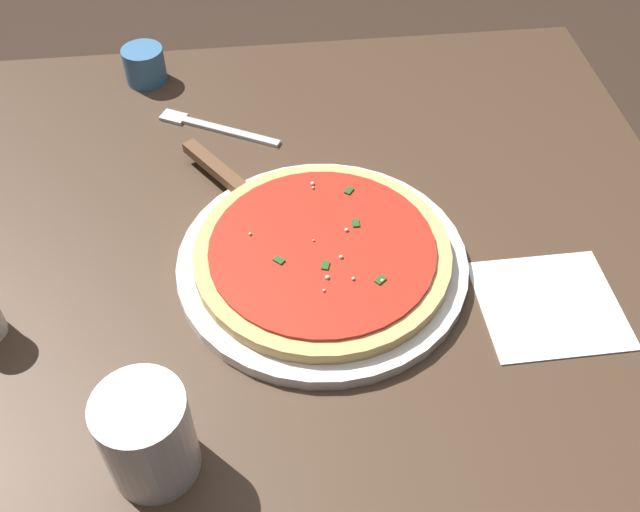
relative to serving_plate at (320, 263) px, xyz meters
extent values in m
cube|color=black|center=(-0.40, 0.43, -0.41)|extent=(0.06, 0.06, 0.75)
cube|color=black|center=(0.41, 0.43, -0.41)|extent=(0.06, 0.06, 0.75)
cube|color=#473323|center=(0.00, 0.02, -0.02)|extent=(0.94, 0.95, 0.03)
cylinder|color=white|center=(0.00, 0.00, 0.00)|extent=(0.34, 0.34, 0.02)
cylinder|color=#DBB26B|center=(0.00, 0.00, 0.02)|extent=(0.30, 0.30, 0.02)
cylinder|color=red|center=(0.00, 0.00, 0.03)|extent=(0.26, 0.26, 0.00)
sphere|color=#EFEACC|center=(0.00, 0.11, 0.03)|extent=(0.01, 0.01, 0.01)
sphere|color=#EFEACC|center=(-0.08, 0.03, 0.03)|extent=(0.00, 0.00, 0.00)
sphere|color=#EFEACC|center=(0.06, -0.06, 0.03)|extent=(0.00, 0.00, 0.00)
sphere|color=#EFEACC|center=(0.02, -0.02, 0.03)|extent=(0.00, 0.00, 0.00)
sphere|color=#EFEACC|center=(0.00, -0.07, 0.03)|extent=(0.00, 0.00, 0.00)
sphere|color=#EFEACC|center=(0.03, 0.02, 0.03)|extent=(0.00, 0.00, 0.00)
sphere|color=#EFEACC|center=(0.01, -0.05, 0.03)|extent=(0.00, 0.00, 0.00)
sphere|color=#EFEACC|center=(-0.01, 0.01, 0.03)|extent=(0.00, 0.00, 0.00)
sphere|color=#EFEACC|center=(0.03, -0.05, 0.03)|extent=(0.00, 0.00, 0.00)
sphere|color=#EFEACC|center=(0.01, 0.10, 0.03)|extent=(0.00, 0.00, 0.00)
cube|color=#23561E|center=(0.06, -0.06, 0.03)|extent=(0.01, 0.01, 0.00)
cube|color=#23561E|center=(-0.05, -0.02, 0.03)|extent=(0.01, 0.01, 0.00)
cube|color=#23561E|center=(0.05, 0.03, 0.03)|extent=(0.01, 0.01, 0.00)
cube|color=#23561E|center=(0.00, -0.03, 0.03)|extent=(0.01, 0.01, 0.00)
cube|color=#23561E|center=(0.05, 0.09, 0.03)|extent=(0.01, 0.01, 0.00)
cube|color=silver|center=(-0.05, 0.08, 0.01)|extent=(0.11, 0.11, 0.00)
cube|color=brown|center=(-0.12, 0.17, 0.01)|extent=(0.09, 0.12, 0.01)
cylinder|color=silver|center=(-0.18, -0.23, 0.05)|extent=(0.08, 0.08, 0.11)
cylinder|color=teal|center=(-0.22, 0.42, 0.02)|extent=(0.06, 0.06, 0.05)
cube|color=white|center=(0.25, -0.09, -0.01)|extent=(0.16, 0.15, 0.00)
cube|color=silver|center=(-0.10, 0.27, -0.01)|extent=(0.14, 0.08, 0.00)
cube|color=silver|center=(-0.18, 0.31, -0.01)|extent=(0.04, 0.04, 0.00)
camera|label=1|loc=(-0.06, -0.57, 0.64)|focal=40.80mm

